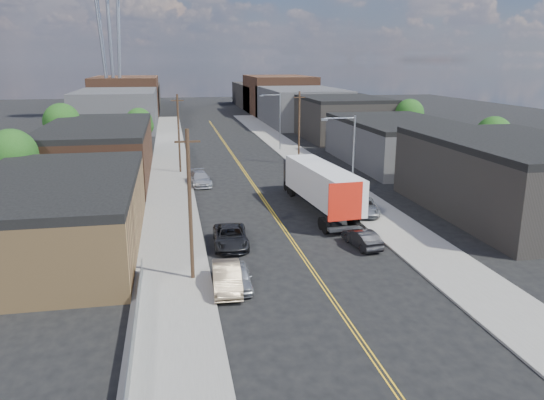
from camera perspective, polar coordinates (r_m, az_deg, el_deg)
name	(u,v)px	position (r m, az deg, el deg)	size (l,w,h in m)	color
ground	(231,152)	(84.68, -4.47, 5.20)	(260.00, 260.00, 0.00)	black
centerline	(244,170)	(70.04, -3.08, 3.20)	(0.32, 120.00, 0.01)	gold
sidewalk_left	(170,173)	(69.42, -10.88, 2.91)	(5.00, 140.00, 0.15)	slate
sidewalk_right	(313,167)	(71.89, 4.45, 3.53)	(5.00, 140.00, 0.15)	slate
warehouse_tan	(57,214)	(43.42, -22.15, -1.36)	(12.00, 22.00, 5.60)	olive
warehouse_brown	(98,151)	(68.43, -18.17, 5.01)	(12.00, 26.00, 6.60)	#45291B
industrial_right_a	(514,177)	(54.13, 24.62, 2.24)	(14.00, 22.00, 7.10)	black
industrial_right_b	(398,142)	(76.51, 13.42, 6.12)	(14.00, 24.00, 6.10)	#323234
industrial_right_c	(341,117)	(100.50, 7.39, 8.82)	(14.00, 22.00, 7.60)	black
skyline_left_a	(118,109)	(118.92, -16.23, 9.37)	(16.00, 30.00, 8.00)	#323234
skyline_right_a	(301,106)	(121.96, 3.10, 10.05)	(16.00, 30.00, 8.00)	#323234
skyline_left_b	(126,97)	(143.69, -15.40, 10.67)	(16.00, 26.00, 10.00)	#45291B
skyline_right_b	(279,95)	(146.22, 0.72, 11.25)	(16.00, 26.00, 10.00)	#45291B
skyline_left_c	(132,97)	(163.70, -14.85, 10.62)	(16.00, 40.00, 7.00)	black
skyline_right_c	(266,96)	(165.92, -0.69, 11.15)	(16.00, 40.00, 7.00)	black
streetlight_near	(350,154)	(51.59, 8.34, 4.89)	(3.39, 0.25, 9.00)	gray
streetlight_far	(278,117)	(85.12, 0.60, 8.91)	(3.39, 0.25, 9.00)	gray
utility_pole_left_near	(190,205)	(34.20, -8.82, -0.52)	(1.60, 0.26, 10.00)	black
utility_pole_left_far	(179,133)	(68.59, -10.00, 7.10)	(1.60, 0.26, 10.00)	black
utility_pole_right	(299,127)	(73.63, 2.93, 7.82)	(1.60, 0.26, 10.00)	black
chainlink_fence	(136,321)	(29.79, -14.46, -12.47)	(0.05, 16.00, 1.22)	slate
tree_left_near	(13,158)	(55.73, -26.10, 4.11)	(4.85, 4.76, 7.91)	black
tree_left_mid	(62,124)	(79.84, -21.61, 7.60)	(5.10, 5.04, 8.37)	black
tree_left_far	(139,123)	(85.66, -14.09, 8.00)	(4.35, 4.20, 6.97)	black
tree_right_near	(494,137)	(71.44, 22.74, 6.26)	(4.60, 4.48, 7.44)	black
tree_right_far	(410,115)	(92.23, 14.58, 8.80)	(4.85, 4.76, 7.91)	black
semi_truck	(317,183)	(51.45, 4.87, 1.84)	(4.11, 17.47, 4.53)	#BCBCBC
car_left_a	(238,277)	(34.15, -3.67, -8.26)	(1.68, 4.18, 1.43)	#A8ABAD
car_left_b	(227,278)	(33.85, -4.89, -8.31)	(1.74, 4.98, 1.64)	#877358
car_left_c	(231,237)	(41.41, -4.48, -3.96)	(2.60, 5.64, 1.57)	black
car_left_d	(200,179)	(62.05, -7.75, 2.30)	(2.18, 5.37, 1.56)	#A5A6AA
car_right_oncoming	(362,238)	(41.75, 9.66, -4.09)	(1.49, 4.27, 1.41)	black
car_right_lot_a	(364,206)	(50.15, 9.86, -0.68)	(2.39, 5.18, 1.44)	#999B9E
car_right_lot_b	(324,176)	(62.37, 5.61, 2.60)	(2.29, 5.62, 1.63)	white
car_right_lot_c	(327,179)	(61.01, 5.99, 2.30)	(1.89, 4.69, 1.60)	black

